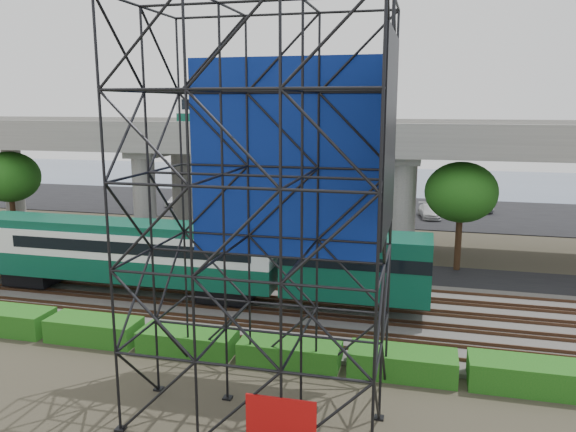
# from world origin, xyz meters

# --- Properties ---
(ground) EXTENTS (140.00, 140.00, 0.00)m
(ground) POSITION_xyz_m (0.00, 0.00, 0.00)
(ground) COLOR #474233
(ground) RESTS_ON ground
(ballast_bed) EXTENTS (90.00, 12.00, 0.20)m
(ballast_bed) POSITION_xyz_m (0.00, 2.00, 0.10)
(ballast_bed) COLOR slate
(ballast_bed) RESTS_ON ground
(service_road) EXTENTS (90.00, 5.00, 0.08)m
(service_road) POSITION_xyz_m (0.00, 10.50, 0.04)
(service_road) COLOR black
(service_road) RESTS_ON ground
(parking_lot) EXTENTS (90.00, 18.00, 0.08)m
(parking_lot) POSITION_xyz_m (0.00, 34.00, 0.04)
(parking_lot) COLOR black
(parking_lot) RESTS_ON ground
(harbor_water) EXTENTS (140.00, 40.00, 0.03)m
(harbor_water) POSITION_xyz_m (0.00, 56.00, 0.01)
(harbor_water) COLOR #455672
(harbor_water) RESTS_ON ground
(rail_tracks) EXTENTS (90.00, 9.52, 0.16)m
(rail_tracks) POSITION_xyz_m (0.00, 2.00, 0.28)
(rail_tracks) COLOR #472D1E
(rail_tracks) RESTS_ON ballast_bed
(commuter_train) EXTENTS (29.30, 3.06, 4.30)m
(commuter_train) POSITION_xyz_m (-3.73, 2.00, 2.88)
(commuter_train) COLOR black
(commuter_train) RESTS_ON rail_tracks
(overpass) EXTENTS (80.00, 12.00, 12.40)m
(overpass) POSITION_xyz_m (-0.15, 16.00, 8.21)
(overpass) COLOR #9E9B93
(overpass) RESTS_ON ground
(scaffold_tower) EXTENTS (9.36, 6.36, 15.00)m
(scaffold_tower) POSITION_xyz_m (5.85, -7.98, 7.47)
(scaffold_tower) COLOR black
(scaffold_tower) RESTS_ON ground
(hedge_strip) EXTENTS (34.60, 1.80, 1.20)m
(hedge_strip) POSITION_xyz_m (1.01, -4.30, 0.56)
(hedge_strip) COLOR #145313
(hedge_strip) RESTS_ON ground
(trees) EXTENTS (40.94, 16.94, 7.69)m
(trees) POSITION_xyz_m (-4.67, 16.17, 5.57)
(trees) COLOR #382314
(trees) RESTS_ON ground
(suv) EXTENTS (4.68, 2.70, 1.23)m
(suv) POSITION_xyz_m (-16.55, 9.97, 0.69)
(suv) COLOR black
(suv) RESTS_ON service_road
(parked_cars) EXTENTS (35.68, 9.79, 1.31)m
(parked_cars) POSITION_xyz_m (2.24, 33.72, 0.69)
(parked_cars) COLOR silver
(parked_cars) RESTS_ON parking_lot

